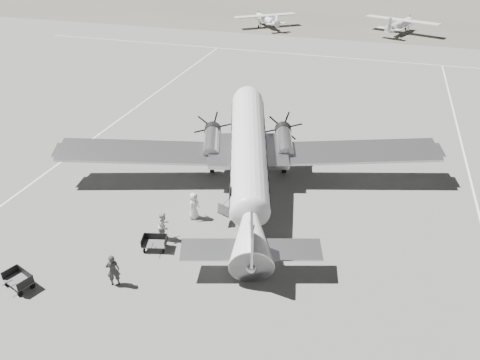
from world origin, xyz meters
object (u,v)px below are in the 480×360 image
passenger (194,206)px  light_plane_left (267,21)px  baggage_cart_near (155,243)px  baggage_cart_far (19,281)px  ground_crew (113,270)px  light_plane_right (400,26)px  ramp_agent (164,226)px  dc3_airliner (249,161)px

passenger → light_plane_left: bearing=22.0°
baggage_cart_near → baggage_cart_far: (-5.27, -4.88, 0.03)m
passenger → ground_crew: bearing=178.7°
light_plane_right → ground_crew: bearing=-80.6°
baggage_cart_far → ground_crew: ground_crew is taller
light_plane_left → ground_crew: 63.11m
light_plane_left → ramp_agent: (8.54, -58.35, -0.18)m
dc3_airliner → passenger: dc3_airliner is taller
passenger → baggage_cart_far: bearing=156.1°
light_plane_right → light_plane_left: bearing=-154.4°
ground_crew → dc3_airliner: bearing=-142.2°
baggage_cart_near → ramp_agent: ramp_agent is taller
baggage_cart_near → light_plane_right: bearing=64.1°
baggage_cart_near → baggage_cart_far: bearing=-151.2°
light_plane_left → ground_crew: light_plane_left is taller
light_plane_right → baggage_cart_far: light_plane_right is taller
dc3_airliner → baggage_cart_far: 15.19m
dc3_airliner → ground_crew: bearing=-128.3°
baggage_cart_near → passenger: size_ratio=0.81×
light_plane_right → ramp_agent: light_plane_right is taller
dc3_airliner → ground_crew: dc3_airliner is taller
dc3_airliner → light_plane_right: size_ratio=2.30×
baggage_cart_near → ramp_agent: bearing=68.4°
ground_crew → passenger: 7.05m
light_plane_right → ramp_agent: bearing=-80.7°
light_plane_right → passenger: 58.59m
baggage_cart_near → passenger: 3.77m
dc3_airliner → ramp_agent: size_ratio=14.45×
light_plane_left → light_plane_right: size_ratio=0.91×
baggage_cart_near → light_plane_left: bearing=84.1°
ramp_agent → passenger: 2.69m
light_plane_left → light_plane_right: light_plane_right is taller
ground_crew → light_plane_right: bearing=-132.7°
dc3_airliner → baggage_cart_near: (-3.45, -7.37, -2.16)m
light_plane_left → ramp_agent: size_ratio=5.73×
ground_crew → baggage_cart_far: bearing=-11.2°
light_plane_right → ground_crew: (-13.52, -64.23, -0.29)m
dc3_airliner → baggage_cart_near: 8.42m
light_plane_left → passenger: light_plane_left is taller
ramp_agent → baggage_cart_far: bearing=145.6°
ground_crew → passenger: bearing=-134.6°
dc3_airliner → passenger: (-2.48, -3.76, -1.68)m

